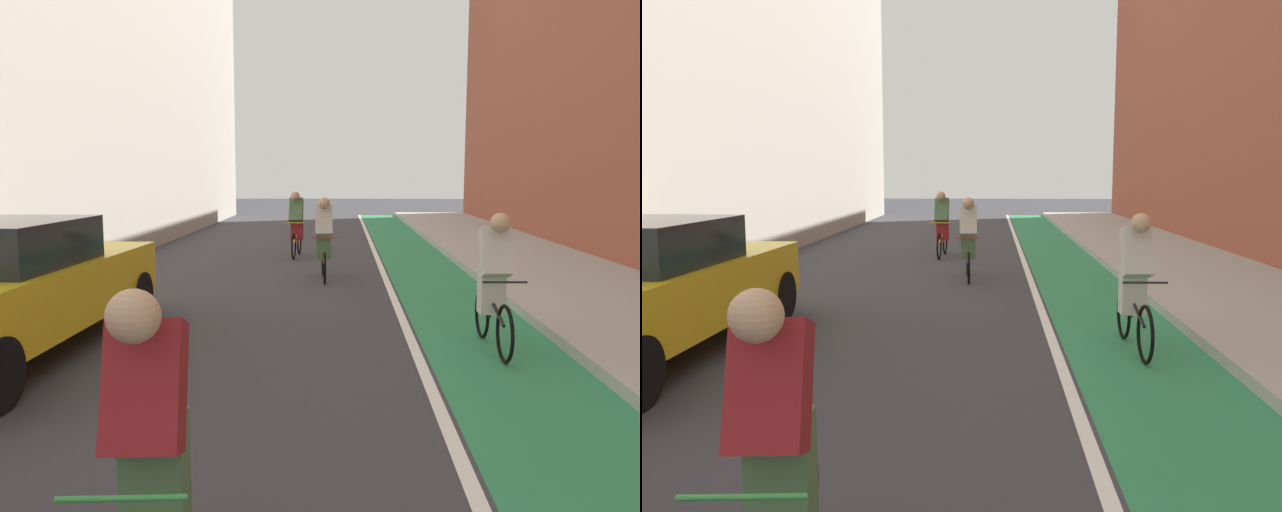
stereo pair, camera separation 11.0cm
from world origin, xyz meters
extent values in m
plane|color=#38383D|center=(0.00, 13.72, 0.00)|extent=(77.98, 77.98, 0.00)
cube|color=#2D8451|center=(2.88, 15.72, 0.00)|extent=(1.60, 35.45, 0.00)
cube|color=white|center=(1.98, 15.72, 0.00)|extent=(0.12, 35.45, 0.00)
cube|color=#A8A59E|center=(5.32, 15.72, 0.07)|extent=(3.27, 35.45, 0.14)
cube|color=#B2ADA3|center=(-5.48, 15.72, 5.33)|extent=(3.00, 35.45, 10.67)
cube|color=yellow|center=(-2.63, 9.61, 0.68)|extent=(2.01, 4.69, 0.70)
cylinder|color=black|center=(-3.43, 11.41, 0.33)|extent=(0.24, 0.67, 0.66)
cylinder|color=black|center=(-1.72, 11.35, 0.33)|extent=(0.24, 0.67, 0.66)
torus|color=black|center=(0.25, 5.80, 0.31)|extent=(0.09, 0.62, 0.62)
cylinder|color=#338C3F|center=(0.27, 5.46, 0.61)|extent=(0.04, 0.12, 0.55)
cylinder|color=#338C3F|center=(0.32, 4.83, 0.86)|extent=(0.48, 0.06, 0.02)
cube|color=#4C7247|center=(0.28, 5.38, 0.68)|extent=(0.30, 0.26, 0.56)
cube|color=maroon|center=(0.29, 5.26, 1.14)|extent=(0.35, 0.42, 0.60)
sphere|color=tan|center=(0.30, 5.10, 1.48)|extent=(0.22, 0.22, 0.22)
cube|color=maroon|center=(0.28, 5.38, 1.16)|extent=(0.28, 0.29, 0.39)
torus|color=black|center=(2.88, 9.41, 0.32)|extent=(0.05, 0.64, 0.64)
torus|color=black|center=(2.86, 10.46, 0.32)|extent=(0.05, 0.64, 0.64)
cylinder|color=black|center=(2.87, 9.94, 0.54)|extent=(0.05, 0.96, 0.33)
cylinder|color=black|center=(2.87, 10.12, 0.62)|extent=(0.04, 0.12, 0.55)
cylinder|color=black|center=(2.88, 9.49, 0.87)|extent=(0.48, 0.03, 0.02)
cube|color=beige|center=(2.87, 10.04, 0.69)|extent=(0.28, 0.24, 0.56)
cube|color=beige|center=(2.87, 9.91, 1.15)|extent=(0.33, 0.40, 0.60)
sphere|color=tan|center=(2.88, 9.76, 1.49)|extent=(0.22, 0.22, 0.22)
cube|color=tan|center=(2.87, 10.04, 1.17)|extent=(0.26, 0.28, 0.39)
torus|color=black|center=(0.81, 14.24, 0.30)|extent=(0.07, 0.60, 0.60)
torus|color=black|center=(0.75, 15.28, 0.30)|extent=(0.07, 0.60, 0.60)
cylinder|color=red|center=(0.78, 14.76, 0.52)|extent=(0.10, 0.96, 0.33)
cylinder|color=red|center=(0.77, 14.94, 0.60)|extent=(0.04, 0.12, 0.55)
cylinder|color=red|center=(0.81, 14.31, 0.85)|extent=(0.48, 0.05, 0.02)
cube|color=#4C7247|center=(0.78, 14.87, 0.67)|extent=(0.29, 0.26, 0.56)
cube|color=beige|center=(0.79, 14.74, 1.13)|extent=(0.34, 0.42, 0.60)
sphere|color=tan|center=(0.79, 14.58, 1.47)|extent=(0.22, 0.22, 0.22)
cube|color=tan|center=(0.78, 14.86, 1.15)|extent=(0.28, 0.29, 0.39)
torus|color=black|center=(0.00, 17.53, 0.31)|extent=(0.08, 0.62, 0.62)
torus|color=black|center=(0.06, 18.58, 0.31)|extent=(0.08, 0.62, 0.62)
cylinder|color=gold|center=(0.03, 18.05, 0.53)|extent=(0.10, 0.96, 0.33)
cylinder|color=gold|center=(0.04, 18.23, 0.61)|extent=(0.04, 0.12, 0.55)
cylinder|color=gold|center=(0.00, 17.61, 0.86)|extent=(0.48, 0.06, 0.02)
cube|color=maroon|center=(0.04, 18.16, 0.68)|extent=(0.30, 0.26, 0.56)
cube|color=#4C7247|center=(0.03, 18.03, 1.14)|extent=(0.35, 0.42, 0.60)
sphere|color=tan|center=(0.02, 17.87, 1.48)|extent=(0.22, 0.22, 0.22)
cube|color=tan|center=(0.04, 18.15, 1.16)|extent=(0.28, 0.29, 0.39)
camera|label=1|loc=(1.12, 2.66, 2.04)|focal=35.83mm
camera|label=2|loc=(1.23, 2.67, 2.04)|focal=35.83mm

